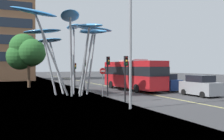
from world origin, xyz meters
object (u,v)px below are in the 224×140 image
(traffic_light_kerb_far, at_px, (108,68))
(no_entry_sign, at_px, (103,78))
(traffic_light_opposite, at_px, (75,70))
(traffic_light_island_mid, at_px, (85,68))
(street_lamp, at_px, (135,31))
(red_bus, at_px, (132,73))
(car_parked_near, at_px, (200,86))
(car_parked_mid, at_px, (166,83))
(car_parked_far, at_px, (137,80))
(traffic_light_kerb_near, at_px, (126,69))
(leaf_sculpture, at_px, (68,31))

(traffic_light_kerb_far, xyz_separation_m, no_entry_sign, (-0.59, -0.11, -0.95))
(traffic_light_kerb_far, height_order, traffic_light_opposite, traffic_light_kerb_far)
(traffic_light_island_mid, xyz_separation_m, no_entry_sign, (-0.65, -7.88, -0.86))
(traffic_light_kerb_far, distance_m, street_lamp, 7.67)
(red_bus, height_order, street_lamp, street_lamp)
(traffic_light_kerb_far, distance_m, car_parked_near, 9.21)
(car_parked_mid, xyz_separation_m, street_lamp, (-9.42, -9.60, 4.36))
(red_bus, xyz_separation_m, street_lamp, (-6.17, -11.98, 3.27))
(car_parked_near, distance_m, car_parked_far, 12.94)
(traffic_light_kerb_near, xyz_separation_m, traffic_light_kerb_far, (0.15, 4.12, 0.07))
(car_parked_near, xyz_separation_m, car_parked_far, (0.23, 12.94, -0.05))
(traffic_light_kerb_near, bearing_deg, street_lamp, -104.49)
(traffic_light_opposite, bearing_deg, car_parked_mid, -47.22)
(car_parked_far, distance_m, no_entry_sign, 13.50)
(traffic_light_kerb_near, height_order, car_parked_far, traffic_light_kerb_near)
(traffic_light_island_mid, bearing_deg, traffic_light_opposite, 92.42)
(traffic_light_island_mid, xyz_separation_m, car_parked_mid, (8.42, -5.35, -1.73))
(traffic_light_island_mid, distance_m, car_parked_near, 13.96)
(car_parked_far, bearing_deg, red_bus, -125.11)
(traffic_light_kerb_near, height_order, traffic_light_opposite, traffic_light_kerb_near)
(car_parked_near, xyz_separation_m, car_parked_mid, (0.05, 5.69, -0.01))
(leaf_sculpture, distance_m, traffic_light_kerb_far, 5.79)
(red_bus, relative_size, car_parked_near, 2.65)
(traffic_light_island_mid, relative_size, no_entry_sign, 1.34)
(traffic_light_kerb_near, distance_m, no_entry_sign, 4.13)
(traffic_light_kerb_far, xyz_separation_m, street_lamp, (-0.94, -7.17, 2.54))
(leaf_sculpture, relative_size, traffic_light_opposite, 3.13)
(traffic_light_kerb_far, height_order, street_lamp, street_lamp)
(leaf_sculpture, relative_size, traffic_light_kerb_far, 2.74)
(car_parked_far, bearing_deg, car_parked_mid, -91.40)
(traffic_light_island_mid, bearing_deg, street_lamp, -93.81)
(traffic_light_kerb_far, height_order, car_parked_mid, traffic_light_kerb_far)
(leaf_sculpture, height_order, traffic_light_opposite, leaf_sculpture)
(leaf_sculpture, relative_size, car_parked_mid, 2.55)
(red_bus, relative_size, car_parked_mid, 2.69)
(leaf_sculpture, xyz_separation_m, no_entry_sign, (2.58, -3.19, -4.68))
(traffic_light_opposite, bearing_deg, car_parked_near, -60.31)
(leaf_sculpture, height_order, no_entry_sign, leaf_sculpture)
(red_bus, xyz_separation_m, car_parked_far, (3.43, 4.87, -1.13))
(car_parked_far, bearing_deg, traffic_light_kerb_near, -122.54)
(car_parked_near, bearing_deg, traffic_light_island_mid, 127.17)
(no_entry_sign, bearing_deg, car_parked_far, 46.64)
(red_bus, height_order, traffic_light_opposite, red_bus)
(street_lamp, bearing_deg, red_bus, 62.76)
(red_bus, distance_m, no_entry_sign, 7.62)
(leaf_sculpture, bearing_deg, traffic_light_opposite, 70.50)
(car_parked_near, bearing_deg, traffic_light_kerb_far, 158.83)
(traffic_light_island_mid, bearing_deg, traffic_light_kerb_far, -90.39)
(red_bus, height_order, no_entry_sign, red_bus)
(street_lamp, relative_size, no_entry_sign, 3.06)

